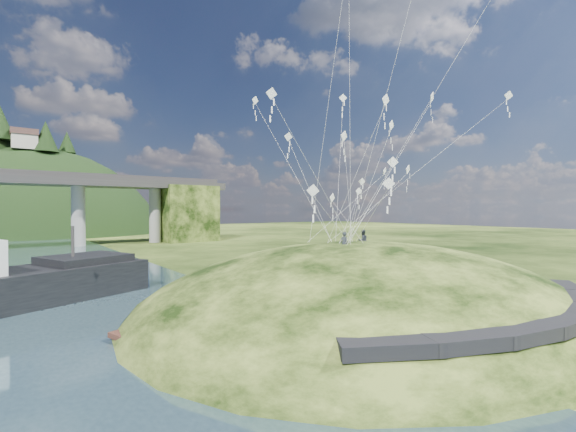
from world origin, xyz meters
TOP-DOWN VIEW (x-y plane):
  - ground at (0.00, 0.00)m, footprint 320.00×320.00m
  - grass_hill at (8.00, 2.00)m, footprint 36.00×32.00m
  - footpath at (7.46, -9.74)m, footprint 22.29×5.84m
  - wooden_dock at (-3.08, 6.53)m, footprint 12.02×5.31m
  - kite_flyers at (9.24, 3.56)m, footprint 4.94×2.53m
  - kite_swarm at (9.44, 3.07)m, footprint 18.05×17.34m

SIDE VIEW (x-z plane):
  - grass_hill at x=8.00m, z-range -8.00..5.00m
  - ground at x=0.00m, z-range 0.00..0.00m
  - wooden_dock at x=-3.08m, z-range -0.05..0.81m
  - footpath at x=7.46m, z-range 1.67..2.50m
  - kite_flyers at x=9.24m, z-range 4.90..6.75m
  - kite_swarm at x=9.44m, z-range 5.22..25.07m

